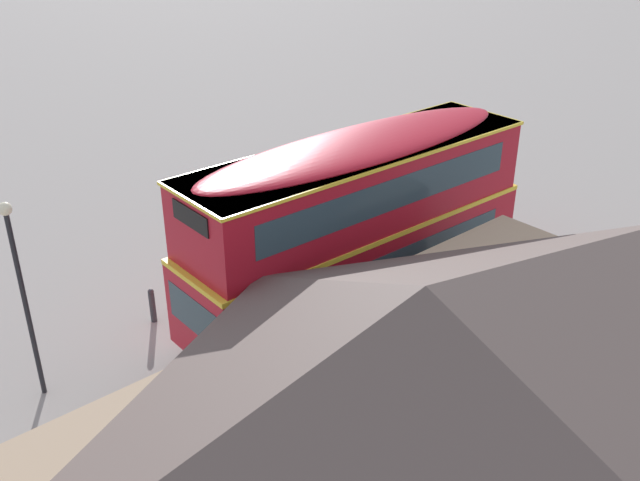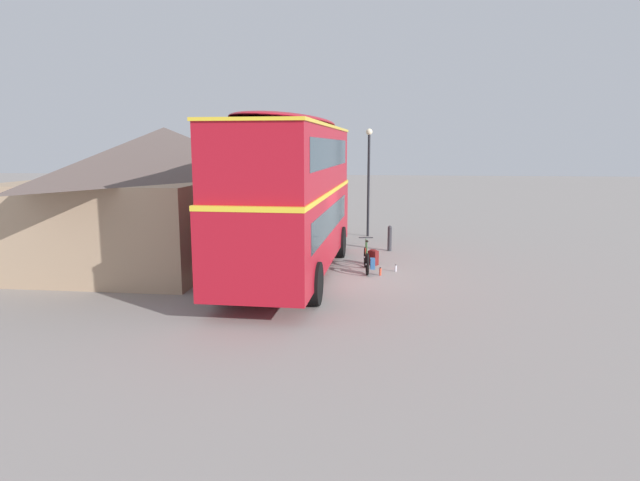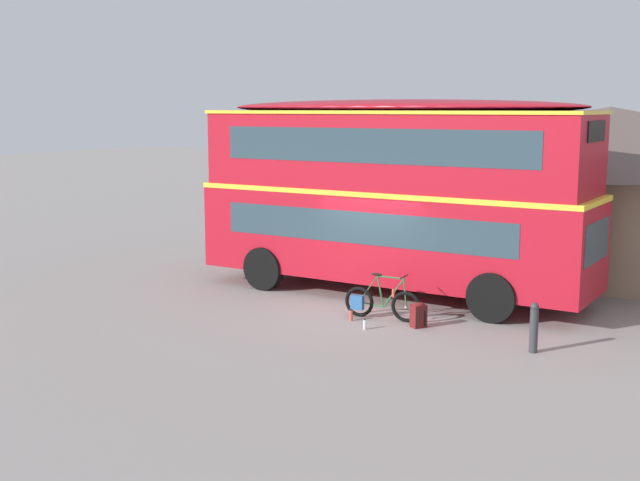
# 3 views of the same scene
# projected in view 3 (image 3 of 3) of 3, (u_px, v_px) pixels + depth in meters

# --- Properties ---
(ground_plane) EXTENTS (120.00, 120.00, 0.00)m
(ground_plane) POSITION_uv_depth(u_px,v_px,m) (368.00, 306.00, 19.11)
(ground_plane) COLOR gray
(double_decker_bus) EXTENTS (9.89, 2.90, 4.79)m
(double_decker_bus) POSITION_uv_depth(u_px,v_px,m) (393.00, 189.00, 19.84)
(double_decker_bus) COLOR black
(double_decker_bus) RESTS_ON ground
(touring_bicycle) EXTENTS (1.78, 0.55, 1.02)m
(touring_bicycle) POSITION_uv_depth(u_px,v_px,m) (379.00, 303.00, 17.86)
(touring_bicycle) COLOR black
(touring_bicycle) RESTS_ON ground
(backpack_on_ground) EXTENTS (0.36, 0.37, 0.54)m
(backpack_on_ground) POSITION_uv_depth(u_px,v_px,m) (418.00, 314.00, 17.23)
(backpack_on_ground) COLOR maroon
(backpack_on_ground) RESTS_ON ground
(water_bottle_clear_plastic) EXTENTS (0.07, 0.07, 0.23)m
(water_bottle_clear_plastic) POSITION_uv_depth(u_px,v_px,m) (365.00, 324.00, 17.08)
(water_bottle_clear_plastic) COLOR silver
(water_bottle_clear_plastic) RESTS_ON ground
(water_bottle_red_squeeze) EXTENTS (0.07, 0.07, 0.25)m
(water_bottle_red_squeeze) POSITION_uv_depth(u_px,v_px,m) (351.00, 315.00, 17.78)
(water_bottle_red_squeeze) COLOR #D84C33
(water_bottle_red_squeeze) RESTS_ON ground
(pub_building) EXTENTS (13.38, 6.60, 4.62)m
(pub_building) POSITION_uv_depth(u_px,v_px,m) (606.00, 189.00, 22.59)
(pub_building) COLOR tan
(pub_building) RESTS_ON ground
(kerb_bollard) EXTENTS (0.16, 0.16, 0.97)m
(kerb_bollard) POSITION_uv_depth(u_px,v_px,m) (534.00, 327.00, 15.40)
(kerb_bollard) COLOR #333338
(kerb_bollard) RESTS_ON ground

